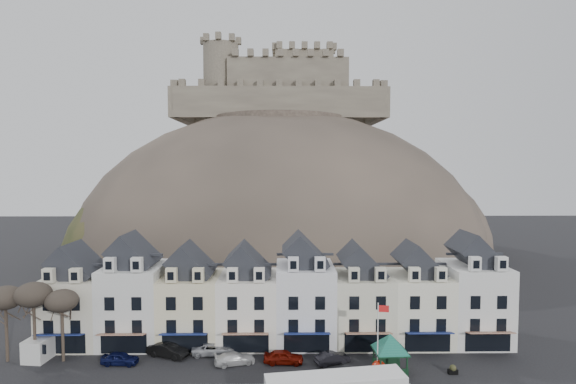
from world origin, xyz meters
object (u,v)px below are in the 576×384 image
object	(u,v)px
car_maroon	(284,357)
car_charcoal	(332,358)
white_van	(46,345)
car_navy	(120,358)
flagpole	(379,335)
car_black	(168,350)
red_buoy	(379,369)
car_silver	(213,349)
car_white	(235,358)
bus_shelter	(390,343)

from	to	relation	value
car_maroon	car_charcoal	xyz separation A→B (m)	(5.20, -0.13, -0.10)
white_van	car_navy	bearing A→B (deg)	-8.94
flagpole	white_van	bearing A→B (deg)	170.75
car_black	car_charcoal	world-z (taller)	car_black
red_buoy	car_maroon	world-z (taller)	red_buoy
car_silver	car_white	bearing A→B (deg)	-136.91
car_navy	car_charcoal	bearing A→B (deg)	-86.65
car_silver	car_charcoal	size ratio (longest dim) A/B	1.22
car_charcoal	white_van	bearing A→B (deg)	63.56
car_navy	car_silver	distance (m)	9.80
car_navy	car_white	xyz separation A→B (m)	(12.17, -0.09, -0.04)
red_buoy	car_white	distance (m)	15.04
car_black	car_charcoal	distance (m)	18.06
car_black	car_maroon	world-z (taller)	car_black
car_black	car_silver	size ratio (longest dim) A/B	1.00
flagpole	bus_shelter	bearing A→B (deg)	35.46
car_black	car_maroon	bearing A→B (deg)	-76.53
bus_shelter	white_van	world-z (taller)	bus_shelter
car_maroon	car_charcoal	distance (m)	5.20
bus_shelter	car_white	bearing A→B (deg)	168.51
car_maroon	car_charcoal	size ratio (longest dim) A/B	1.12
car_navy	car_silver	xyz separation A→B (m)	(9.50, 2.41, -0.01)
car_silver	car_navy	bearing A→B (deg)	100.51
car_black	car_maroon	size ratio (longest dim) A/B	1.10
red_buoy	car_maroon	xyz separation A→B (m)	(-9.46, 3.48, -0.20)
car_navy	car_black	xyz separation A→B (m)	(4.61, 1.84, 0.10)
bus_shelter	car_silver	bearing A→B (deg)	162.30
bus_shelter	red_buoy	xyz separation A→B (m)	(-1.34, -0.99, -2.29)
bus_shelter	flagpole	bearing A→B (deg)	-147.67
bus_shelter	red_buoy	bearing A→B (deg)	-146.55
red_buoy	flagpole	bearing A→B (deg)	178.96
white_van	car_navy	xyz separation A→B (m)	(9.11, -2.41, -0.54)
white_van	car_white	bearing A→B (deg)	-0.81
bus_shelter	white_van	distance (m)	37.64
white_van	car_black	distance (m)	13.74
flagpole	car_navy	world-z (taller)	flagpole
white_van	car_white	distance (m)	21.44
flagpole	car_maroon	xyz separation A→B (m)	(-9.40, 3.48, -3.63)
car_silver	flagpole	bearing A→B (deg)	-112.43
red_buoy	car_black	distance (m)	22.83
flagpole	car_maroon	distance (m)	10.66
car_black	car_silver	xyz separation A→B (m)	(4.89, 0.57, -0.11)
car_white	car_navy	bearing A→B (deg)	74.32
red_buoy	white_van	xyz separation A→B (m)	(-35.94, 5.84, 0.28)
white_van	car_black	size ratio (longest dim) A/B	1.17
red_buoy	car_navy	world-z (taller)	red_buoy
car_charcoal	car_navy	bearing A→B (deg)	67.85
bus_shelter	car_black	distance (m)	24.06
red_buoy	bus_shelter	bearing A→B (deg)	36.58
car_navy	car_maroon	xyz separation A→B (m)	(17.37, 0.05, 0.06)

